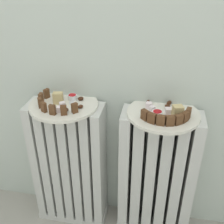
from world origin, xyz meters
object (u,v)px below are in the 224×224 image
Objects in this scene: jam_bowl_right at (157,113)px; radiator_right at (156,177)px; plate_right at (163,114)px; radiator_left at (70,166)px; plate_left at (64,105)px; fork at (72,106)px; jam_bowl_left at (72,97)px.

radiator_right is at bearing 55.53° from jam_bowl_right.
radiator_left is at bearing 180.00° from plate_right.
plate_left is at bearing 180.00° from radiator_right.
plate_left is 0.42m from plate_right.
fork is at bearing -25.35° from radiator_left.
jam_bowl_left is at bearing 168.05° from jam_bowl_right.
plate_left is (0.00, 0.00, 0.34)m from radiator_left.
plate_right is 7.29× the size of jam_bowl_left.
radiator_right is 0.53m from jam_bowl_left.
plate_right is (0.00, 0.00, 0.34)m from radiator_right.
jam_bowl_left reaches higher than fork.
plate_left is 1.00× the size of plate_right.
plate_right is 7.01× the size of jam_bowl_right.
radiator_left is at bearing 180.00° from radiator_right.
jam_bowl_left is at bearing 60.21° from plate_left.
fork reaches higher than radiator_left.
radiator_right is 6.46× the size of fork.
jam_bowl_right is at bearing -2.21° from fork.
plate_left is 0.05m from jam_bowl_left.
jam_bowl_right is 0.41× the size of fork.
plate_right is at bearing 0.00° from radiator_right.
jam_bowl_left reaches higher than radiator_left.
jam_bowl_right is at bearing -11.95° from jam_bowl_left.
plate_left is at bearing -119.79° from jam_bowl_left.
radiator_left is 0.53m from jam_bowl_right.
jam_bowl_left is (0.03, 0.04, 0.36)m from radiator_left.
fork reaches higher than plate_left.
plate_left is 7.29× the size of jam_bowl_left.
radiator_right is 0.54m from plate_left.
jam_bowl_left is (0.03, 0.04, 0.02)m from plate_left.
jam_bowl_right is at bearing -124.47° from plate_right.
jam_bowl_right is (-0.02, -0.03, 0.36)m from radiator_right.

